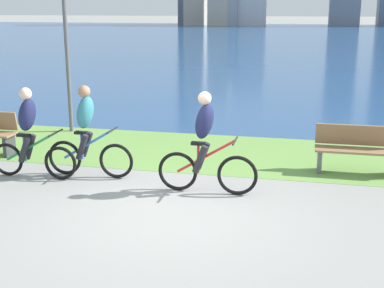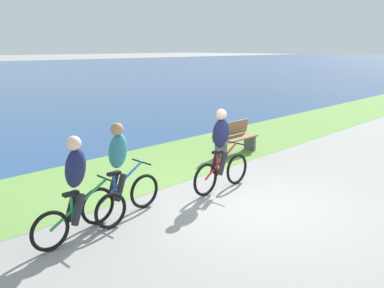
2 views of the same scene
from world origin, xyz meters
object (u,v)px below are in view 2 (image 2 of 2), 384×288
(cyclist_trailing, at_px, (119,171))
(cyclist_lead, at_px, (221,151))
(cyclist_distant_rear, at_px, (78,189))
(bench_far_along_path, at_px, (234,138))

(cyclist_trailing, bearing_deg, cyclist_lead, -9.89)
(cyclist_distant_rear, distance_m, bench_far_along_path, 6.00)
(cyclist_trailing, relative_size, cyclist_distant_rear, 1.01)
(bench_far_along_path, bearing_deg, cyclist_trailing, -165.30)
(bench_far_along_path, bearing_deg, cyclist_distant_rear, -164.96)
(cyclist_trailing, bearing_deg, cyclist_distant_rear, -163.30)
(cyclist_trailing, height_order, cyclist_distant_rear, cyclist_trailing)
(cyclist_trailing, distance_m, bench_far_along_path, 4.98)
(cyclist_lead, distance_m, bench_far_along_path, 3.06)
(cyclist_trailing, xyz_separation_m, bench_far_along_path, (4.81, 1.26, -0.39))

